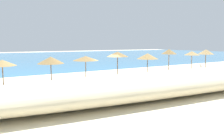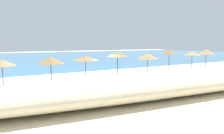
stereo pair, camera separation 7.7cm
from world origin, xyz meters
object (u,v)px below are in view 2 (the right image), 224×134
(beach_umbrella_3, at_px, (51,60))
(beach_umbrella_6, at_px, (148,56))
(beach_umbrella_9, at_px, (206,52))
(beach_umbrella_7, at_px, (169,52))
(beach_umbrella_2, at_px, (2,63))
(lounge_chair_0, at_px, (198,69))
(beach_umbrella_4, at_px, (86,58))
(beach_umbrella_8, at_px, (192,53))
(beach_umbrella_5, at_px, (118,54))

(beach_umbrella_3, distance_m, beach_umbrella_6, 11.18)
(beach_umbrella_6, relative_size, beach_umbrella_9, 0.90)
(beach_umbrella_3, height_order, beach_umbrella_6, beach_umbrella_6)
(beach_umbrella_7, relative_size, beach_umbrella_9, 1.05)
(beach_umbrella_2, distance_m, beach_umbrella_3, 3.97)
(beach_umbrella_2, distance_m, lounge_chair_0, 22.08)
(beach_umbrella_2, relative_size, beach_umbrella_4, 0.94)
(beach_umbrella_3, distance_m, beach_umbrella_4, 3.48)
(beach_umbrella_3, bearing_deg, beach_umbrella_8, -1.06)
(beach_umbrella_3, bearing_deg, beach_umbrella_5, 0.86)
(beach_umbrella_4, distance_m, beach_umbrella_8, 15.20)
(beach_umbrella_9, distance_m, lounge_chair_0, 5.00)
(beach_umbrella_5, bearing_deg, beach_umbrella_9, -0.24)
(beach_umbrella_4, xyz_separation_m, beach_umbrella_9, (18.68, -0.08, 0.25))
(beach_umbrella_5, distance_m, beach_umbrella_9, 14.95)
(beach_umbrella_2, xyz_separation_m, beach_umbrella_4, (7.43, 0.51, 0.06))
(beach_umbrella_4, bearing_deg, beach_umbrella_8, -1.76)
(beach_umbrella_5, height_order, beach_umbrella_9, beach_umbrella_9)
(beach_umbrella_2, relative_size, beach_umbrella_9, 0.85)
(beach_umbrella_6, bearing_deg, lounge_chair_0, -14.21)
(beach_umbrella_4, bearing_deg, beach_umbrella_5, -0.20)
(beach_umbrella_3, distance_m, lounge_chair_0, 18.20)
(lounge_chair_0, bearing_deg, beach_umbrella_9, -34.48)
(beach_umbrella_6, relative_size, lounge_chair_0, 1.77)
(beach_umbrella_5, relative_size, lounge_chair_0, 1.95)
(beach_umbrella_7, xyz_separation_m, beach_umbrella_8, (3.90, -0.32, -0.27))
(lounge_chair_0, bearing_deg, beach_umbrella_2, 116.55)
(beach_umbrella_2, bearing_deg, beach_umbrella_3, 5.58)
(beach_umbrella_5, xyz_separation_m, beach_umbrella_6, (3.96, -0.27, -0.32))
(beach_umbrella_4, xyz_separation_m, beach_umbrella_7, (11.29, -0.15, 0.43))
(beach_umbrella_4, xyz_separation_m, beach_umbrella_6, (7.70, -0.28, -0.01))
(beach_umbrella_6, bearing_deg, beach_umbrella_3, 179.17)
(beach_umbrella_5, distance_m, beach_umbrella_8, 11.46)
(beach_umbrella_3, xyz_separation_m, beach_umbrella_5, (7.21, 0.11, 0.34))
(beach_umbrella_3, relative_size, beach_umbrella_4, 0.98)
(beach_umbrella_5, xyz_separation_m, lounge_chair_0, (10.80, -2.00, -2.08))
(beach_umbrella_4, distance_m, beach_umbrella_7, 11.29)
(beach_umbrella_2, bearing_deg, beach_umbrella_7, 1.11)
(beach_umbrella_6, bearing_deg, beach_umbrella_9, 1.08)
(beach_umbrella_7, height_order, beach_umbrella_8, beach_umbrella_7)
(beach_umbrella_8, bearing_deg, beach_umbrella_6, 178.59)
(beach_umbrella_7, bearing_deg, beach_umbrella_9, 0.54)
(beach_umbrella_5, relative_size, beach_umbrella_6, 1.11)
(beach_umbrella_3, distance_m, beach_umbrella_9, 22.16)
(beach_umbrella_2, relative_size, beach_umbrella_5, 0.86)
(beach_umbrella_4, bearing_deg, beach_umbrella_2, -176.09)
(beach_umbrella_2, relative_size, lounge_chair_0, 1.67)
(beach_umbrella_7, xyz_separation_m, beach_umbrella_9, (7.40, 0.07, -0.18))
(beach_umbrella_4, distance_m, beach_umbrella_5, 3.75)
(beach_umbrella_4, bearing_deg, beach_umbrella_9, -0.23)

